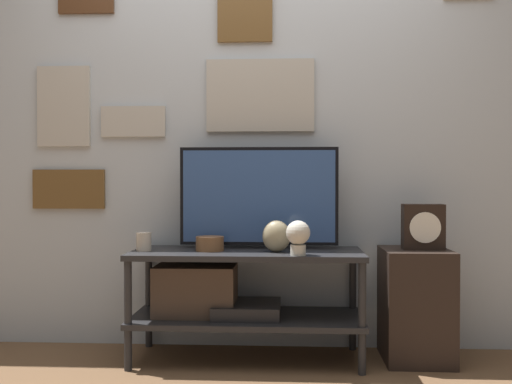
% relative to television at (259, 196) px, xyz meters
% --- Properties ---
extents(ground_plane, '(12.00, 12.00, 0.00)m').
position_rel_television_xyz_m(ground_plane, '(-0.06, -0.41, -0.89)').
color(ground_plane, brown).
extents(wall_back, '(6.40, 0.08, 2.70)m').
position_rel_television_xyz_m(wall_back, '(-0.07, 0.19, 0.47)').
color(wall_back, '#B2BCC6').
rests_on(wall_back, ground_plane).
extents(media_console, '(1.25, 0.51, 0.59)m').
position_rel_television_xyz_m(media_console, '(-0.17, -0.11, -0.51)').
color(media_console, '#232326').
rests_on(media_console, ground_plane).
extents(television, '(0.89, 0.05, 0.57)m').
position_rel_television_xyz_m(television, '(0.00, 0.00, 0.00)').
color(television, black).
rests_on(television, media_console).
extents(vase_urn_stoneware, '(0.15, 0.12, 0.17)m').
position_rel_television_xyz_m(vase_urn_stoneware, '(0.10, -0.16, -0.21)').
color(vase_urn_stoneware, tan).
rests_on(vase_urn_stoneware, media_console).
extents(vase_wide_bowl, '(0.15, 0.15, 0.08)m').
position_rel_television_xyz_m(vase_wide_bowl, '(-0.26, -0.13, -0.25)').
color(vase_wide_bowl, brown).
rests_on(vase_wide_bowl, media_console).
extents(candle_jar, '(0.08, 0.08, 0.10)m').
position_rel_television_xyz_m(candle_jar, '(-0.61, -0.16, -0.24)').
color(candle_jar, '#C1B29E').
rests_on(candle_jar, media_console).
extents(decorative_bust, '(0.12, 0.12, 0.18)m').
position_rel_television_xyz_m(decorative_bust, '(0.22, -0.31, -0.19)').
color(decorative_bust, beige).
rests_on(decorative_bust, media_console).
extents(side_table, '(0.36, 0.42, 0.60)m').
position_rel_television_xyz_m(side_table, '(0.86, -0.07, -0.58)').
color(side_table, black).
rests_on(side_table, ground_plane).
extents(mantel_clock, '(0.22, 0.11, 0.24)m').
position_rel_television_xyz_m(mantel_clock, '(0.89, -0.08, -0.16)').
color(mantel_clock, black).
rests_on(mantel_clock, side_table).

